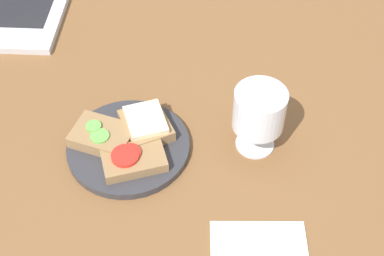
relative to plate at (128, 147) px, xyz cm
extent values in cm
cube|color=brown|center=(2.29, 7.61, -2.22)|extent=(140.00, 140.00, 3.00)
cylinder|color=#333338|center=(0.00, 0.00, 0.00)|extent=(21.39, 21.39, 1.43)
cube|color=#937047|center=(1.61, -4.19, 1.70)|extent=(11.95, 9.43, 1.96)
cylinder|color=red|center=(0.94, -3.65, 2.94)|extent=(3.77, 3.77, 0.52)
cylinder|color=red|center=(0.29, -4.41, 3.00)|extent=(4.67, 4.67, 0.64)
cube|color=#937047|center=(2.82, 3.49, 1.80)|extent=(10.89, 11.56, 2.17)
cube|color=#F4EAB7|center=(2.82, 3.49, 3.35)|extent=(8.75, 9.50, 0.94)
cube|color=#937047|center=(-4.44, 0.70, 1.86)|extent=(11.91, 9.95, 2.28)
cylinder|color=#6BB74C|center=(-4.55, -0.49, 3.16)|extent=(3.25, 3.25, 0.34)
cylinder|color=#6BB74C|center=(-5.99, 1.60, 3.23)|extent=(2.71, 2.71, 0.47)
cylinder|color=white|center=(22.09, 2.24, -0.52)|extent=(6.80, 6.80, 0.40)
cylinder|color=white|center=(22.09, 2.24, 2.13)|extent=(1.13, 1.13, 4.90)
cylinder|color=white|center=(22.09, 2.24, 8.20)|extent=(8.77, 8.77, 7.24)
cylinder|color=white|center=(22.09, 2.24, 7.27)|extent=(8.07, 8.07, 5.38)
camera|label=1|loc=(14.06, -58.78, 71.78)|focal=50.00mm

